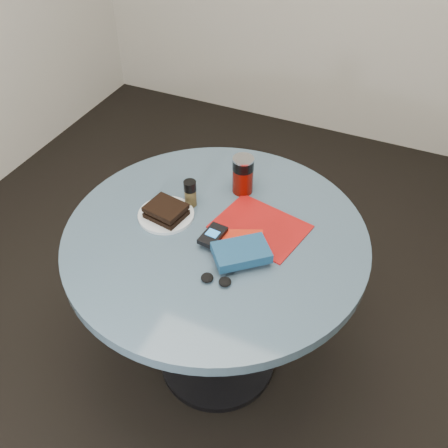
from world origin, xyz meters
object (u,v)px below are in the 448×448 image
at_px(soda_can, 243,175).
at_px(headphones, 216,280).
at_px(mp3_player, 213,235).
at_px(pepper_grinder, 190,193).
at_px(sandwich, 166,211).
at_px(plate, 166,215).
at_px(novel, 241,252).
at_px(magazine, 260,227).
at_px(red_book, 238,242).
at_px(table, 216,267).

height_order(soda_can, headphones, soda_can).
height_order(mp3_player, headphones, mp3_player).
bearing_deg(pepper_grinder, sandwich, -112.72).
bearing_deg(pepper_grinder, plate, -118.26).
bearing_deg(plate, pepper_grinder, 61.74).
xyz_separation_m(pepper_grinder, novel, (0.26, -0.18, -0.02)).
bearing_deg(headphones, magazine, 83.19).
distance_m(soda_can, magazine, 0.21).
height_order(novel, mp3_player, novel).
bearing_deg(red_book, novel, -82.95).
height_order(table, mp3_player, mp3_player).
xyz_separation_m(soda_can, pepper_grinder, (-0.13, -0.14, -0.02)).
relative_size(plate, headphones, 1.96).
distance_m(novel, mp3_player, 0.12).
height_order(table, novel, novel).
height_order(soda_can, red_book, soda_can).
height_order(sandwich, magazine, sandwich).
distance_m(sandwich, magazine, 0.32).
height_order(plate, red_book, red_book).
bearing_deg(table, novel, -33.04).
relative_size(soda_can, red_book, 0.87).
relative_size(magazine, mp3_player, 2.72).
distance_m(table, mp3_player, 0.19).
relative_size(soda_can, headphones, 1.45).
bearing_deg(red_book, magazine, 48.64).
bearing_deg(red_book, headphones, -113.30).
bearing_deg(table, sandwich, -178.90).
xyz_separation_m(table, red_book, (0.09, -0.02, 0.18)).
bearing_deg(sandwich, table, 1.10).
distance_m(mp3_player, headphones, 0.17).
relative_size(pepper_grinder, mp3_player, 0.94).
height_order(sandwich, soda_can, soda_can).
bearing_deg(magazine, headphones, -84.49).
distance_m(table, novel, 0.25).
distance_m(soda_can, pepper_grinder, 0.20).
bearing_deg(table, plate, 178.40).
bearing_deg(soda_can, mp3_player, -87.15).
xyz_separation_m(magazine, headphones, (-0.03, -0.28, 0.01)).
relative_size(sandwich, soda_can, 0.98).
height_order(magazine, novel, novel).
bearing_deg(plate, mp3_player, -12.99).
bearing_deg(pepper_grinder, soda_can, 47.21).
bearing_deg(soda_can, pepper_grinder, -132.79).
xyz_separation_m(soda_can, novel, (0.13, -0.32, -0.04)).
relative_size(plate, mp3_player, 1.79).
distance_m(table, pepper_grinder, 0.27).
bearing_deg(table, soda_can, 91.24).
xyz_separation_m(novel, mp3_player, (-0.12, 0.04, -0.01)).
bearing_deg(novel, mp3_player, 120.51).
distance_m(plate, red_book, 0.28).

